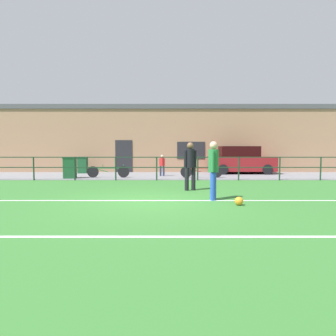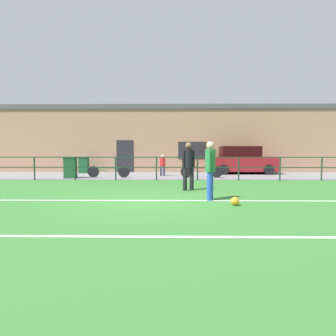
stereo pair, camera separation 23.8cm
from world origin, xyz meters
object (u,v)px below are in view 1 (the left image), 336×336
at_px(player_goalkeeper, 189,163).
at_px(trash_bin_0, 69,168).
at_px(spectator_child, 161,164).
at_px(trash_bin_1, 82,165).
at_px(player_striker, 212,167).
at_px(bicycle_parked_1, 107,172).
at_px(bicycle_parked_0, 200,172).
at_px(parked_car_red, 240,161).
at_px(soccer_ball_match, 238,201).

xyz_separation_m(player_goalkeeper, trash_bin_0, (-5.88, 4.44, -0.43)).
xyz_separation_m(spectator_child, trash_bin_0, (-4.73, -1.30, -0.12)).
bearing_deg(trash_bin_1, spectator_child, -21.56).
distance_m(player_striker, bicycle_parked_1, 8.25).
distance_m(bicycle_parked_0, bicycle_parked_1, 4.92).
distance_m(parked_car_red, bicycle_parked_1, 8.15).
height_order(player_striker, trash_bin_0, player_striker).
bearing_deg(parked_car_red, bicycle_parked_1, -160.36).
bearing_deg(bicycle_parked_0, spectator_child, 154.61).
bearing_deg(bicycle_parked_1, bicycle_parked_0, -0.50).
distance_m(soccer_ball_match, trash_bin_1, 12.92).
relative_size(soccer_ball_match, parked_car_red, 0.06).
xyz_separation_m(player_striker, soccer_ball_match, (0.57, -0.90, -0.88)).
relative_size(bicycle_parked_0, trash_bin_0, 2.01).
xyz_separation_m(player_striker, trash_bin_1, (-6.68, 9.79, -0.46)).
bearing_deg(bicycle_parked_0, bicycle_parked_1, 179.50).
xyz_separation_m(spectator_child, bicycle_parked_0, (2.08, -0.99, -0.35)).
height_order(player_goalkeeper, parked_car_red, player_goalkeeper).
bearing_deg(bicycle_parked_1, parked_car_red, 19.64).
xyz_separation_m(trash_bin_0, trash_bin_1, (-0.26, 3.27, -0.04)).
relative_size(parked_car_red, trash_bin_0, 3.52).
height_order(player_striker, bicycle_parked_0, player_striker).
xyz_separation_m(player_goalkeeper, spectator_child, (-1.15, 5.74, -0.31)).
height_order(bicycle_parked_0, trash_bin_1, trash_bin_1).
height_order(player_goalkeeper, bicycle_parked_0, player_goalkeeper).
height_order(soccer_ball_match, trash_bin_1, trash_bin_1).
distance_m(trash_bin_0, trash_bin_1, 3.28).
relative_size(spectator_child, bicycle_parked_1, 0.53).
relative_size(bicycle_parked_0, bicycle_parked_1, 0.99).
height_order(soccer_ball_match, spectator_child, spectator_child).
xyz_separation_m(bicycle_parked_0, trash_bin_1, (-7.08, 2.96, 0.20)).
bearing_deg(player_goalkeeper, trash_bin_0, 126.68).
xyz_separation_m(soccer_ball_match, parked_car_red, (2.57, 10.50, 0.69)).
relative_size(player_striker, trash_bin_1, 1.71).
distance_m(bicycle_parked_0, trash_bin_0, 6.83).
xyz_separation_m(bicycle_parked_0, bicycle_parked_1, (-4.92, 0.04, -0.00)).
xyz_separation_m(parked_car_red, trash_bin_0, (-9.56, -3.09, -0.23)).
height_order(player_goalkeeper, trash_bin_0, player_goalkeeper).
relative_size(soccer_ball_match, bicycle_parked_0, 0.10).
relative_size(soccer_ball_match, trash_bin_1, 0.23).
bearing_deg(spectator_child, trash_bin_1, -13.50).
bearing_deg(trash_bin_1, soccer_ball_match, -55.85).
relative_size(bicycle_parked_1, trash_bin_0, 2.02).
bearing_deg(player_striker, player_goalkeeper, 29.78).
height_order(player_striker, soccer_ball_match, player_striker).
relative_size(trash_bin_0, trash_bin_1, 1.07).
xyz_separation_m(soccer_ball_match, bicycle_parked_1, (-5.09, 7.77, 0.22)).
bearing_deg(player_striker, soccer_ball_match, -132.77).
height_order(parked_car_red, trash_bin_0, parked_car_red).
distance_m(player_goalkeeper, parked_car_red, 8.38).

